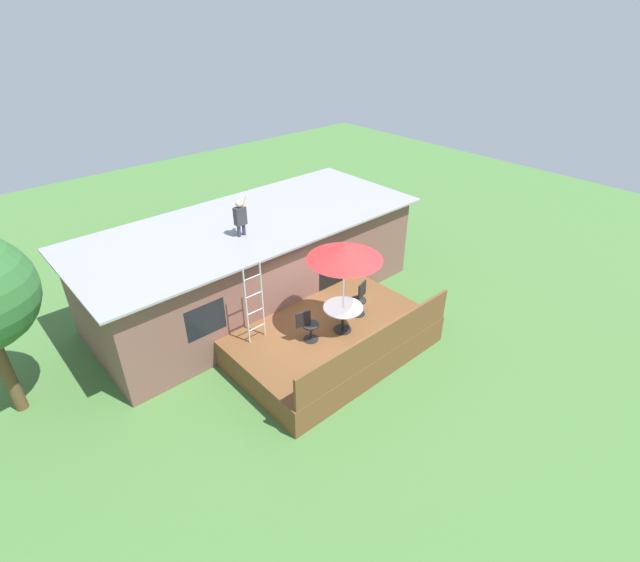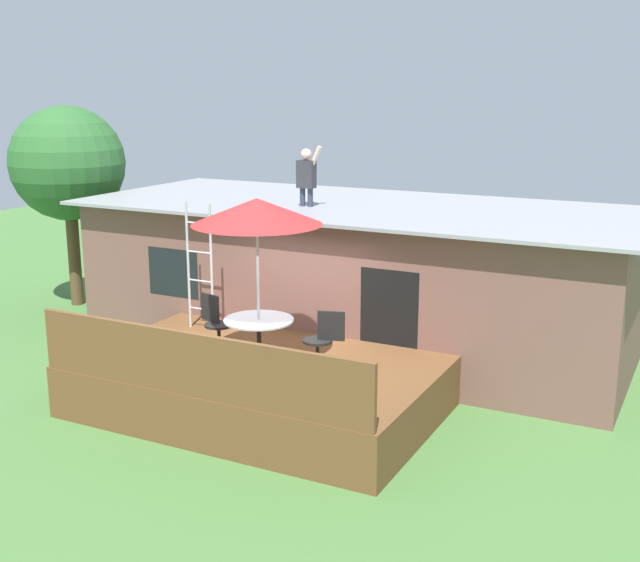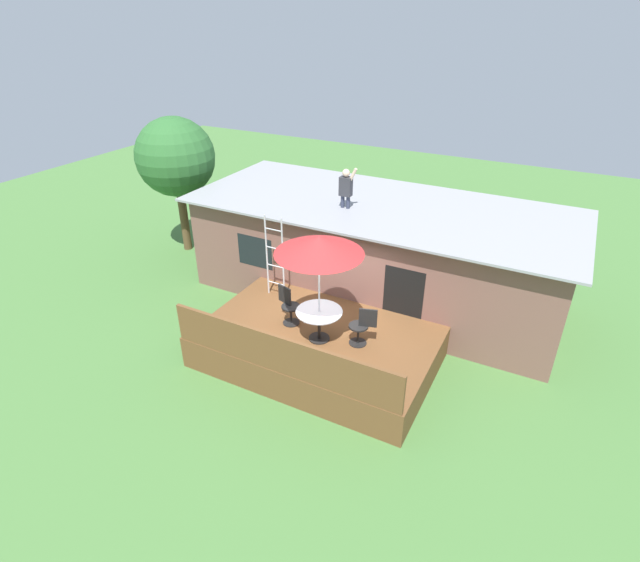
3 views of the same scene
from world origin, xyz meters
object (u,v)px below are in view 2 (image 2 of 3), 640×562
at_px(patio_table, 259,329).
at_px(person_figure, 307,173).
at_px(patio_umbrella, 257,212).
at_px(patio_chair_left, 216,324).
at_px(patio_chair_right, 322,341).
at_px(backyard_tree, 68,164).
at_px(step_ladder, 200,267).

relative_size(patio_table, person_figure, 0.94).
distance_m(patio_umbrella, patio_chair_left, 2.14).
bearing_deg(person_figure, patio_chair_right, -58.32).
bearing_deg(patio_umbrella, backyard_tree, 152.87).
relative_size(patio_umbrella, step_ladder, 1.15).
bearing_deg(patio_chair_right, person_figure, -74.93).
xyz_separation_m(patio_umbrella, patio_chair_right, (0.92, 0.27, -1.89)).
distance_m(patio_chair_right, backyard_tree, 8.94).
height_order(patio_chair_left, backyard_tree, backyard_tree).
distance_m(person_figure, backyard_tree, 6.27).
xyz_separation_m(patio_table, patio_chair_right, (0.92, 0.27, -0.13)).
distance_m(patio_table, step_ladder, 2.33).
bearing_deg(step_ladder, person_figure, 62.31).
relative_size(patio_umbrella, patio_chair_right, 2.76).
bearing_deg(patio_chair_left, patio_umbrella, 0.00).
height_order(person_figure, backyard_tree, backyard_tree).
bearing_deg(patio_chair_right, patio_table, 0.00).
relative_size(person_figure, backyard_tree, 0.25).
bearing_deg(backyard_tree, step_ladder, -24.94).
relative_size(patio_umbrella, person_figure, 2.29).
distance_m(person_figure, patio_chair_left, 3.58).
bearing_deg(backyard_tree, patio_chair_left, -28.66).
distance_m(patio_table, patio_umbrella, 1.76).
distance_m(patio_umbrella, step_ladder, 2.59).
bearing_deg(step_ladder, backyard_tree, 155.06).
bearing_deg(backyard_tree, patio_chair_right, -22.78).
relative_size(patio_chair_left, backyard_tree, 0.20).
xyz_separation_m(person_figure, patio_chair_right, (1.80, -2.91, -2.10)).
distance_m(step_ladder, patio_chair_right, 3.05).
xyz_separation_m(person_figure, patio_chair_left, (-0.08, -2.90, -2.10)).
bearing_deg(patio_table, patio_chair_left, 163.59).
distance_m(patio_umbrella, patio_chair_right, 2.12).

